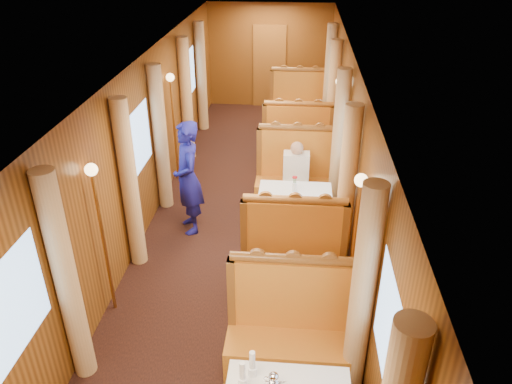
# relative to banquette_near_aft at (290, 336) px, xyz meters

# --- Properties ---
(floor) EXTENTS (3.00, 12.00, 0.01)m
(floor) POSITION_rel_banquette_near_aft_xyz_m (-0.75, 2.49, -0.42)
(floor) COLOR black
(floor) RESTS_ON ground
(ceiling) EXTENTS (3.00, 12.00, 0.01)m
(ceiling) POSITION_rel_banquette_near_aft_xyz_m (-0.75, 2.49, 2.08)
(ceiling) COLOR silver
(ceiling) RESTS_ON wall_left
(wall_far) EXTENTS (3.00, 0.01, 2.50)m
(wall_far) POSITION_rel_banquette_near_aft_xyz_m (-0.75, 8.49, 0.83)
(wall_far) COLOR brown
(wall_far) RESTS_ON floor
(wall_left) EXTENTS (0.01, 12.00, 2.50)m
(wall_left) POSITION_rel_banquette_near_aft_xyz_m (-2.25, 2.49, 0.83)
(wall_left) COLOR brown
(wall_left) RESTS_ON floor
(wall_right) EXTENTS (0.01, 12.00, 2.50)m
(wall_right) POSITION_rel_banquette_near_aft_xyz_m (0.75, 2.49, 0.83)
(wall_right) COLOR brown
(wall_right) RESTS_ON floor
(doorway_far) EXTENTS (0.80, 0.04, 2.00)m
(doorway_far) POSITION_rel_banquette_near_aft_xyz_m (-0.75, 8.46, 0.58)
(doorway_far) COLOR brown
(doorway_far) RESTS_ON floor
(banquette_near_aft) EXTENTS (1.30, 0.55, 1.34)m
(banquette_near_aft) POSITION_rel_banquette_near_aft_xyz_m (0.00, 0.00, 0.00)
(banquette_near_aft) COLOR #B64A14
(banquette_near_aft) RESTS_ON floor
(table_mid) EXTENTS (1.05, 0.72, 0.75)m
(table_mid) POSITION_rel_banquette_near_aft_xyz_m (0.00, 2.49, -0.05)
(table_mid) COLOR white
(table_mid) RESTS_ON floor
(banquette_mid_fwd) EXTENTS (1.30, 0.55, 1.34)m
(banquette_mid_fwd) POSITION_rel_banquette_near_aft_xyz_m (0.00, 1.47, 0.00)
(banquette_mid_fwd) COLOR #B64A14
(banquette_mid_fwd) RESTS_ON floor
(banquette_mid_aft) EXTENTS (1.30, 0.55, 1.34)m
(banquette_mid_aft) POSITION_rel_banquette_near_aft_xyz_m (0.00, 3.50, 0.00)
(banquette_mid_aft) COLOR #B64A14
(banquette_mid_aft) RESTS_ON floor
(table_far) EXTENTS (1.05, 0.72, 0.75)m
(table_far) POSITION_rel_banquette_near_aft_xyz_m (0.00, 5.99, -0.05)
(table_far) COLOR white
(table_far) RESTS_ON floor
(banquette_far_fwd) EXTENTS (1.30, 0.55, 1.34)m
(banquette_far_fwd) POSITION_rel_banquette_near_aft_xyz_m (0.00, 4.97, 0.00)
(banquette_far_fwd) COLOR #B64A14
(banquette_far_fwd) RESTS_ON floor
(banquette_far_aft) EXTENTS (1.30, 0.55, 1.34)m
(banquette_far_aft) POSITION_rel_banquette_near_aft_xyz_m (0.00, 7.00, 0.00)
(banquette_far_aft) COLOR #B64A14
(banquette_far_aft) RESTS_ON floor
(teapot_back) EXTENTS (0.18, 0.14, 0.13)m
(teapot_back) POSITION_rel_banquette_near_aft_xyz_m (-0.12, -0.93, 0.39)
(teapot_back) COLOR silver
(teapot_back) RESTS_ON tea_tray
(cup_inboard) EXTENTS (0.08, 0.08, 0.26)m
(cup_inboard) POSITION_rel_banquette_near_aft_xyz_m (-0.38, -0.92, 0.43)
(cup_inboard) COLOR white
(cup_inboard) RESTS_ON table_near
(cup_outboard) EXTENTS (0.08, 0.08, 0.26)m
(cup_outboard) POSITION_rel_banquette_near_aft_xyz_m (-0.31, -0.81, 0.43)
(cup_outboard) COLOR white
(cup_outboard) RESTS_ON table_near
(rose_vase_mid) EXTENTS (0.06, 0.06, 0.36)m
(rose_vase_mid) POSITION_rel_banquette_near_aft_xyz_m (-0.01, 2.52, 0.50)
(rose_vase_mid) COLOR silver
(rose_vase_mid) RESTS_ON table_mid
(rose_vase_far) EXTENTS (0.06, 0.06, 0.36)m
(rose_vase_far) POSITION_rel_banquette_near_aft_xyz_m (-0.01, 5.97, 0.50)
(rose_vase_far) COLOR silver
(rose_vase_far) RESTS_ON table_far
(window_left_near) EXTENTS (0.01, 1.20, 0.90)m
(window_left_near) POSITION_rel_banquette_near_aft_xyz_m (-2.24, -1.01, 1.03)
(window_left_near) COLOR #81ADE3
(window_left_near) RESTS_ON wall_left
(curtain_left_near_b) EXTENTS (0.22, 0.22, 2.35)m
(curtain_left_near_b) POSITION_rel_banquette_near_aft_xyz_m (-2.13, -0.23, 0.75)
(curtain_left_near_b) COLOR tan
(curtain_left_near_b) RESTS_ON floor
(window_right_near) EXTENTS (0.01, 1.20, 0.90)m
(window_right_near) POSITION_rel_banquette_near_aft_xyz_m (0.74, -1.01, 1.03)
(window_right_near) COLOR #81ADE3
(window_right_near) RESTS_ON wall_right
(curtain_right_near_b) EXTENTS (0.22, 0.22, 2.35)m
(curtain_right_near_b) POSITION_rel_banquette_near_aft_xyz_m (0.63, -0.23, 0.75)
(curtain_right_near_b) COLOR tan
(curtain_right_near_b) RESTS_ON floor
(window_left_mid) EXTENTS (0.01, 1.20, 0.90)m
(window_left_mid) POSITION_rel_banquette_near_aft_xyz_m (-2.24, 2.49, 1.03)
(window_left_mid) COLOR #81ADE3
(window_left_mid) RESTS_ON wall_left
(curtain_left_mid_a) EXTENTS (0.22, 0.22, 2.35)m
(curtain_left_mid_a) POSITION_rel_banquette_near_aft_xyz_m (-2.13, 1.71, 0.75)
(curtain_left_mid_a) COLOR tan
(curtain_left_mid_a) RESTS_ON floor
(curtain_left_mid_b) EXTENTS (0.22, 0.22, 2.35)m
(curtain_left_mid_b) POSITION_rel_banquette_near_aft_xyz_m (-2.13, 3.27, 0.75)
(curtain_left_mid_b) COLOR tan
(curtain_left_mid_b) RESTS_ON floor
(window_right_mid) EXTENTS (0.01, 1.20, 0.90)m
(window_right_mid) POSITION_rel_banquette_near_aft_xyz_m (0.74, 2.49, 1.03)
(window_right_mid) COLOR #81ADE3
(window_right_mid) RESTS_ON wall_right
(curtain_right_mid_a) EXTENTS (0.22, 0.22, 2.35)m
(curtain_right_mid_a) POSITION_rel_banquette_near_aft_xyz_m (0.63, 1.71, 0.75)
(curtain_right_mid_a) COLOR tan
(curtain_right_mid_a) RESTS_ON floor
(curtain_right_mid_b) EXTENTS (0.22, 0.22, 2.35)m
(curtain_right_mid_b) POSITION_rel_banquette_near_aft_xyz_m (0.63, 3.27, 0.75)
(curtain_right_mid_b) COLOR tan
(curtain_right_mid_b) RESTS_ON floor
(window_left_far) EXTENTS (0.01, 1.20, 0.90)m
(window_left_far) POSITION_rel_banquette_near_aft_xyz_m (-2.24, 5.99, 1.03)
(window_left_far) COLOR #81ADE3
(window_left_far) RESTS_ON wall_left
(curtain_left_far_a) EXTENTS (0.22, 0.22, 2.35)m
(curtain_left_far_a) POSITION_rel_banquette_near_aft_xyz_m (-2.13, 5.21, 0.75)
(curtain_left_far_a) COLOR tan
(curtain_left_far_a) RESTS_ON floor
(curtain_left_far_b) EXTENTS (0.22, 0.22, 2.35)m
(curtain_left_far_b) POSITION_rel_banquette_near_aft_xyz_m (-2.13, 6.77, 0.75)
(curtain_left_far_b) COLOR tan
(curtain_left_far_b) RESTS_ON floor
(window_right_far) EXTENTS (0.01, 1.20, 0.90)m
(window_right_far) POSITION_rel_banquette_near_aft_xyz_m (0.74, 5.99, 1.03)
(window_right_far) COLOR #81ADE3
(window_right_far) RESTS_ON wall_right
(curtain_right_far_a) EXTENTS (0.22, 0.22, 2.35)m
(curtain_right_far_a) POSITION_rel_banquette_near_aft_xyz_m (0.63, 5.21, 0.75)
(curtain_right_far_a) COLOR tan
(curtain_right_far_a) RESTS_ON floor
(curtain_right_far_b) EXTENTS (0.22, 0.22, 2.35)m
(curtain_right_far_b) POSITION_rel_banquette_near_aft_xyz_m (0.63, 6.77, 0.75)
(curtain_right_far_b) COLOR tan
(curtain_right_far_b) RESTS_ON floor
(sconce_left_fore) EXTENTS (0.14, 0.14, 1.95)m
(sconce_left_fore) POSITION_rel_banquette_near_aft_xyz_m (-2.15, 0.74, 0.96)
(sconce_left_fore) COLOR #BF8C3F
(sconce_left_fore) RESTS_ON floor
(sconce_right_fore) EXTENTS (0.14, 0.14, 1.95)m
(sconce_right_fore) POSITION_rel_banquette_near_aft_xyz_m (0.65, 0.74, 0.96)
(sconce_right_fore) COLOR #BF8C3F
(sconce_right_fore) RESTS_ON floor
(sconce_left_aft) EXTENTS (0.14, 0.14, 1.95)m
(sconce_left_aft) POSITION_rel_banquette_near_aft_xyz_m (-2.15, 4.24, 0.96)
(sconce_left_aft) COLOR #BF8C3F
(sconce_left_aft) RESTS_ON floor
(sconce_right_aft) EXTENTS (0.14, 0.14, 1.95)m
(sconce_right_aft) POSITION_rel_banquette_near_aft_xyz_m (0.65, 4.24, 0.96)
(sconce_right_aft) COLOR #BF8C3F
(sconce_right_aft) RESTS_ON floor
(steward) EXTENTS (0.63, 0.75, 1.74)m
(steward) POSITION_rel_banquette_near_aft_xyz_m (-1.57, 2.58, 0.44)
(steward) COLOR navy
(steward) RESTS_ON floor
(passenger) EXTENTS (0.40, 0.44, 0.76)m
(passenger) POSITION_rel_banquette_near_aft_xyz_m (-0.00, 3.22, 0.32)
(passenger) COLOR beige
(passenger) RESTS_ON banquette_mid_aft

